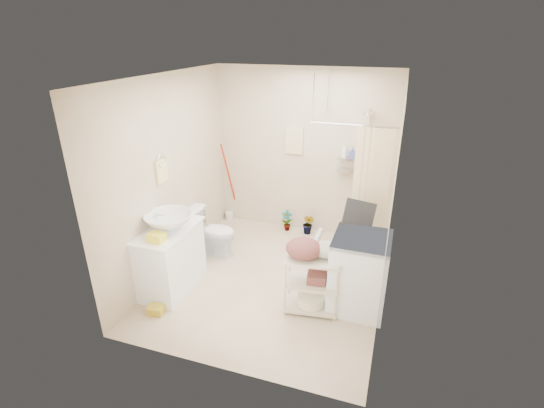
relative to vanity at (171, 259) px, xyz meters
The scene contains 23 objects.
floor 1.35m from the vanity, 25.16° to the left, with size 3.20×3.20×0.00m, color beige.
ceiling 2.53m from the vanity, 25.16° to the left, with size 2.80×3.20×0.04m, color silver.
wall_back 2.59m from the vanity, 61.59° to the left, with size 2.80×0.04×2.60m, color beige.
wall_front 1.80m from the vanity, 42.29° to the right, with size 2.80×0.04×2.60m, color beige.
wall_left 1.06m from the vanity, 113.78° to the left, with size 0.04×3.20×2.60m, color beige.
wall_right 2.76m from the vanity, 12.01° to the left, with size 0.04×3.20×2.60m, color beige.
vanity is the anchor object (origin of this frame).
sink 0.52m from the vanity, 38.05° to the left, with size 0.58×0.58×0.20m, color silver.
counter_basket 0.56m from the vanity, 80.89° to the right, with size 0.18×0.14×0.10m, color yellow.
floor_basket 0.65m from the vanity, 81.07° to the right, with size 0.26×0.20×0.14m, color gold.
toilet 0.94m from the vanity, 82.67° to the left, with size 0.40×0.70×0.71m, color silver.
mop 2.09m from the vanity, 93.57° to the left, with size 0.13×0.13×1.39m, color #B11C0C, non-canonical shape.
potted_plant_a 2.21m from the vanity, 64.32° to the left, with size 0.19×0.13×0.35m, color brown.
potted_plant_b 2.38m from the vanity, 56.09° to the left, with size 0.19×0.16×0.35m, color brown.
hanging_towel 2.59m from the vanity, 64.58° to the left, with size 0.28×0.03×0.42m, color beige.
towel_ring 1.13m from the vanity, 122.54° to the left, with size 0.04×0.22×0.34m, color #F6E28E, non-canonical shape.
tp_holder 0.70m from the vanity, 108.59° to the left, with size 0.08×0.12×0.14m, color white, non-canonical shape.
shower 2.64m from the vanity, 38.43° to the left, with size 1.10×1.10×2.10m, color silver, non-canonical shape.
shampoo_bottle_a 2.91m from the vanity, 48.73° to the left, with size 0.08×0.08×0.21m, color silver.
shampoo_bottle_b 2.97m from the vanity, 46.89° to the left, with size 0.07×0.08×0.16m, color #3C5297.
washing_machine 2.33m from the vanity, ahead, with size 0.63×0.66×0.93m, color silver.
laundry_rack 1.80m from the vanity, ahead, with size 0.62×0.36×0.85m, color beige, non-canonical shape.
ironing_board 2.24m from the vanity, 14.74° to the left, with size 0.36×0.11×1.26m, color black, non-canonical shape.
Camera 1 is at (1.38, -4.20, 3.04)m, focal length 26.00 mm.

